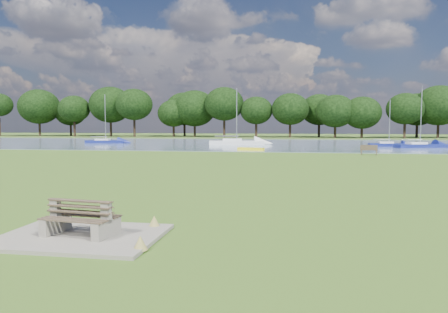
% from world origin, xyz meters
% --- Properties ---
extents(ground, '(220.00, 220.00, 0.00)m').
position_xyz_m(ground, '(0.00, 0.00, 0.00)').
color(ground, '#526224').
extents(river, '(220.00, 40.00, 0.10)m').
position_xyz_m(river, '(0.00, 42.00, 0.00)').
color(river, slate).
rests_on(river, ground).
extents(far_bank, '(220.00, 20.00, 0.40)m').
position_xyz_m(far_bank, '(0.00, 72.00, 0.00)').
color(far_bank, '#4C6626').
rests_on(far_bank, ground).
extents(concrete_pad, '(4.20, 3.20, 0.10)m').
position_xyz_m(concrete_pad, '(0.00, -14.00, 0.05)').
color(concrete_pad, gray).
rests_on(concrete_pad, ground).
extents(bench_pair, '(2.00, 1.33, 1.01)m').
position_xyz_m(bench_pair, '(-0.00, -14.00, 0.51)').
color(bench_pair, gray).
rests_on(bench_pair, concrete_pad).
extents(riverbank_bench, '(1.69, 0.82, 1.00)m').
position_xyz_m(riverbank_bench, '(12.48, 19.62, 0.50)').
color(riverbank_bench, brown).
rests_on(riverbank_bench, ground).
extents(kayak, '(3.15, 1.51, 0.31)m').
position_xyz_m(kayak, '(0.36, 24.57, 0.20)').
color(kayak, yellow).
rests_on(kayak, river).
extents(tree_line, '(124.30, 8.76, 10.60)m').
position_xyz_m(tree_line, '(-9.41, 68.00, 6.31)').
color(tree_line, black).
rests_on(tree_line, far_bank).
extents(sailboat_0, '(6.17, 2.36, 7.49)m').
position_xyz_m(sailboat_0, '(-23.72, 38.52, 0.47)').
color(sailboat_0, navy).
rests_on(sailboat_0, river).
extents(sailboat_2, '(6.62, 3.79, 7.69)m').
position_xyz_m(sailboat_2, '(20.69, 33.42, 0.46)').
color(sailboat_2, navy).
rests_on(sailboat_2, river).
extents(sailboat_4, '(8.01, 3.28, 8.03)m').
position_xyz_m(sailboat_4, '(-3.17, 37.33, 0.56)').
color(sailboat_4, silver).
rests_on(sailboat_4, river).
extents(sailboat_5, '(5.23, 1.88, 6.15)m').
position_xyz_m(sailboat_5, '(17.38, 35.57, 0.44)').
color(sailboat_5, navy).
rests_on(sailboat_5, river).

